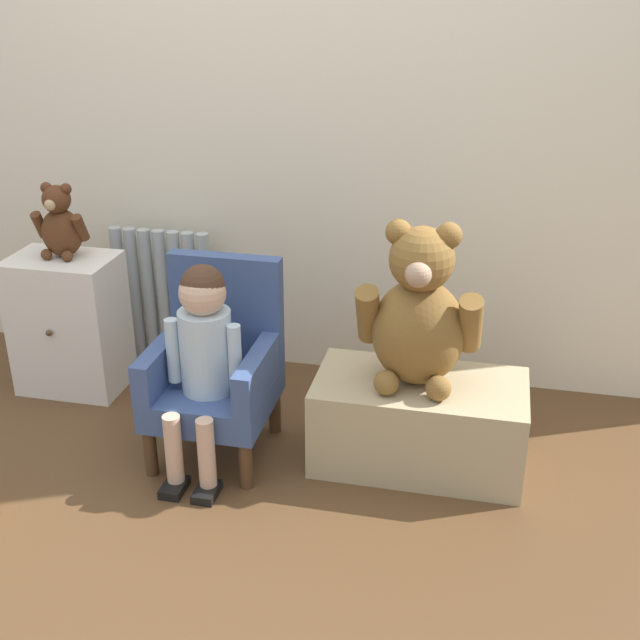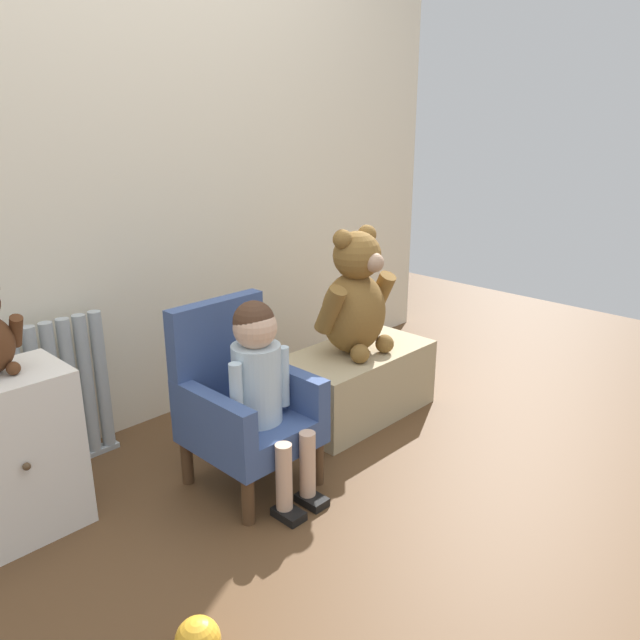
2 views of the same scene
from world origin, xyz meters
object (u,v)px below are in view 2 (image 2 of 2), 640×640
Objects in this scene: small_dresser at (8,456)px; child_figure at (261,373)px; radiator at (56,397)px; toy_ball at (198,640)px; large_teddy_bear at (355,299)px; child_armchair at (242,403)px; low_bench at (356,382)px.

small_dresser is 0.77× the size of child_figure.
radiator is 1.15m from toy_ball.
large_teddy_bear is at bearing -25.20° from radiator.
large_teddy_bear is at bearing 13.23° from child_figure.
large_teddy_bear is (0.67, 0.05, 0.24)m from child_armchair.
low_bench is at bearing -9.71° from small_dresser.
child_figure is at bearing -167.07° from low_bench.
radiator is 0.71m from child_armchair.
child_armchair is 0.94× the size of child_figure.
child_armchair is 0.70m from low_bench.
small_dresser is 1.42m from large_teddy_bear.
child_figure reaches higher than radiator.
low_bench is (1.11, -0.51, -0.14)m from radiator.
low_bench is (0.69, 0.16, -0.30)m from child_figure.
large_teddy_bear is 1.48m from toy_ball.
radiator reaches higher than small_dresser.
toy_ball is (-0.60, -0.55, -0.25)m from child_armchair.
small_dresser is at bearing 170.14° from large_teddy_bear.
radiator is at bearing 155.20° from low_bench.
large_teddy_bear is (1.37, -0.24, 0.27)m from small_dresser.
large_teddy_bear reaches higher than child_figure.
radiator is at bearing 154.80° from large_teddy_bear.
large_teddy_bear reaches higher than radiator.
toy_ball is (-1.29, -0.60, -0.09)m from low_bench.
child_figure is at bearing -90.00° from child_armchair.
large_teddy_bear is (-0.02, -0.00, 0.39)m from low_bench.
radiator reaches higher than low_bench.
child_figure is 0.77m from low_bench.
low_bench is (1.39, -0.24, -0.12)m from small_dresser.
child_armchair is at bearing -52.68° from radiator.
large_teddy_bear is 4.76× the size of toy_ball.
small_dresser reaches higher than toy_ball.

